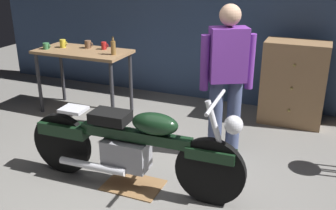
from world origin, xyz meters
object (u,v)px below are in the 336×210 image
object	(u,v)px
mug_green_speckled	(46,46)
mug_yellow_tall	(63,44)
mug_red_diner	(104,46)
bottle	(113,47)
mug_brown_stoneware	(88,44)
person_standing	(227,77)
motorcycle	(132,145)
wooden_dresser	(293,83)

from	to	relation	value
mug_green_speckled	mug_yellow_tall	bearing A→B (deg)	47.99
mug_red_diner	bottle	xyz separation A→B (m)	(0.28, -0.22, 0.05)
mug_red_diner	mug_yellow_tall	xyz separation A→B (m)	(-0.60, -0.12, 0.00)
mug_yellow_tall	mug_brown_stoneware	xyz separation A→B (m)	(0.35, 0.10, -0.00)
mug_yellow_tall	bottle	size ratio (longest dim) A/B	0.50
person_standing	mug_red_diner	distance (m)	2.03
motorcycle	wooden_dresser	size ratio (longest dim) A/B	1.99
bottle	motorcycle	bearing A→B (deg)	-54.94
mug_brown_stoneware	motorcycle	bearing A→B (deg)	-46.87
mug_green_speckled	mug_brown_stoneware	world-z (taller)	mug_brown_stoneware
wooden_dresser	mug_brown_stoneware	distance (m)	2.83
mug_green_speckled	mug_yellow_tall	size ratio (longest dim) A/B	1.00
mug_green_speckled	person_standing	bearing A→B (deg)	-8.66
mug_green_speckled	bottle	size ratio (longest dim) A/B	0.49
person_standing	wooden_dresser	distance (m)	1.44
motorcycle	mug_yellow_tall	size ratio (longest dim) A/B	18.36
mug_green_speckled	motorcycle	bearing A→B (deg)	-33.71
motorcycle	mug_yellow_tall	world-z (taller)	mug_yellow_tall
motorcycle	mug_red_diner	distance (m)	2.14
motorcycle	mug_red_diner	bearing A→B (deg)	125.74
mug_red_diner	mug_yellow_tall	distance (m)	0.61
mug_yellow_tall	mug_brown_stoneware	size ratio (longest dim) A/B	0.95
mug_brown_stoneware	bottle	distance (m)	0.56
mug_yellow_tall	bottle	bearing A→B (deg)	-6.57
mug_yellow_tall	bottle	world-z (taller)	bottle
person_standing	mug_green_speckled	world-z (taller)	person_standing
mug_yellow_tall	mug_red_diner	bearing A→B (deg)	11.33
mug_red_diner	bottle	bearing A→B (deg)	-38.55
person_standing	mug_yellow_tall	distance (m)	2.57
motorcycle	wooden_dresser	bearing A→B (deg)	58.88
mug_brown_stoneware	bottle	size ratio (longest dim) A/B	0.52
wooden_dresser	mug_brown_stoneware	bearing A→B (deg)	-167.96
motorcycle	mug_brown_stoneware	size ratio (longest dim) A/B	17.52
mug_green_speckled	bottle	bearing A→B (deg)	3.97
motorcycle	mug_green_speckled	xyz separation A→B (m)	(-2.02, 1.35, 0.49)
motorcycle	person_standing	xyz separation A→B (m)	(0.64, 0.94, 0.48)
mug_brown_stoneware	bottle	xyz separation A→B (m)	(0.52, -0.20, 0.04)
mug_green_speckled	bottle	world-z (taller)	bottle
motorcycle	mug_red_diner	xyz separation A→B (m)	(-1.27, 1.64, 0.50)
wooden_dresser	bottle	size ratio (longest dim) A/B	4.56
wooden_dresser	mug_yellow_tall	bearing A→B (deg)	-167.50
wooden_dresser	mug_green_speckled	bearing A→B (deg)	-165.21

